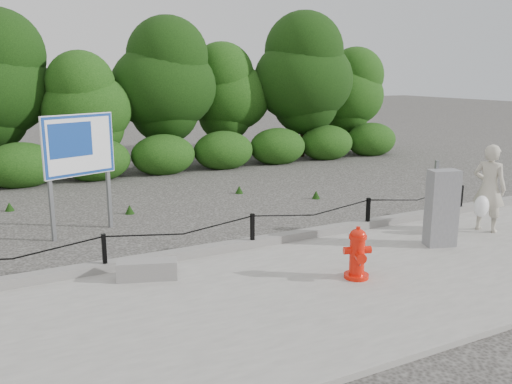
{
  "coord_description": "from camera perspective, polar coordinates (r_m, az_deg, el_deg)",
  "views": [
    {
      "loc": [
        -4.08,
        -7.88,
        3.05
      ],
      "look_at": [
        0.18,
        0.2,
        1.0
      ],
      "focal_mm": 38.0,
      "sensor_mm": 36.0,
      "label": 1
    }
  ],
  "objects": [
    {
      "name": "concrete_block",
      "position": [
        8.12,
        -11.37,
        -8.01
      ],
      "size": [
        0.92,
        0.58,
        0.28
      ],
      "primitive_type": "cube",
      "rotation": [
        0.0,
        0.0,
        -0.35
      ],
      "color": "gray",
      "rests_on": "sidewalk"
    },
    {
      "name": "fire_hydrant",
      "position": [
        8.05,
        10.62,
        -6.42
      ],
      "size": [
        0.47,
        0.47,
        0.78
      ],
      "rotation": [
        0.0,
        0.0,
        -0.36
      ],
      "color": "red",
      "rests_on": "sidewalk"
    },
    {
      "name": "advertising_sign",
      "position": [
        10.53,
        -18.15,
        4.15
      ],
      "size": [
        1.35,
        0.56,
        2.28
      ],
      "rotation": [
        0.0,
        0.0,
        0.35
      ],
      "color": "slate",
      "rests_on": "ground"
    },
    {
      "name": "chain_barrier",
      "position": [
        9.25,
        -0.38,
        -3.64
      ],
      "size": [
        10.06,
        0.06,
        0.6
      ],
      "color": "black",
      "rests_on": "sidewalk"
    },
    {
      "name": "sidewalk",
      "position": [
        7.77,
        6.54,
        -10.25
      ],
      "size": [
        14.0,
        4.0,
        0.08
      ],
      "primitive_type": "cube",
      "color": "gray",
      "rests_on": "ground"
    },
    {
      "name": "treeline",
      "position": [
        17.39,
        -13.27,
        10.94
      ],
      "size": [
        20.41,
        3.88,
        4.95
      ],
      "color": "black",
      "rests_on": "ground"
    },
    {
      "name": "utility_cabinet",
      "position": [
        9.82,
        18.96,
        -1.62
      ],
      "size": [
        0.57,
        0.43,
        1.47
      ],
      "rotation": [
        0.0,
        0.0,
        -0.3
      ],
      "color": "gray",
      "rests_on": "sidewalk"
    },
    {
      "name": "ground",
      "position": [
        9.38,
        -0.38,
        -6.32
      ],
      "size": [
        90.0,
        90.0,
        0.0
      ],
      "primitive_type": "plane",
      "color": "#2D2B28",
      "rests_on": "ground"
    },
    {
      "name": "pedestrian",
      "position": [
        11.0,
        23.29,
        0.27
      ],
      "size": [
        0.79,
        0.7,
        1.65
      ],
      "rotation": [
        0.0,
        0.0,
        1.94
      ],
      "color": "#B5AE9B",
      "rests_on": "sidewalk"
    },
    {
      "name": "curb",
      "position": [
        9.38,
        -0.52,
        -5.36
      ],
      "size": [
        14.0,
        0.22,
        0.14
      ],
      "primitive_type": "cube",
      "color": "slate",
      "rests_on": "sidewalk"
    }
  ]
}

